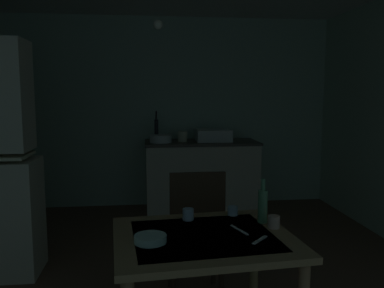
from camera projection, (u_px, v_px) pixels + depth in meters
ground_plane at (180, 269)px, 3.46m from camera, size 5.36×5.36×0.00m
wall_back at (166, 113)px, 5.38m from camera, size 4.46×0.10×2.49m
counter_cabinet at (201, 176)px, 5.16m from camera, size 1.44×0.64×0.89m
sink_basin at (213, 135)px, 5.11m from camera, size 0.44×0.34×0.15m
hand_pump at (156, 128)px, 5.07m from camera, size 0.05×0.27×0.39m
mixing_bowl_counter at (161, 139)px, 4.99m from camera, size 0.27×0.27×0.09m
stoneware_crock at (183, 137)px, 5.05m from camera, size 0.12×0.12×0.14m
dining_table at (204, 253)px, 2.22m from camera, size 1.04×0.90×0.73m
chair_far_side at (196, 234)px, 2.86m from camera, size 0.40×0.40×0.98m
serving_bowl_wide at (150, 239)px, 2.10m from camera, size 0.17×0.17×0.04m
mug_dark at (188, 214)px, 2.47m from camera, size 0.07×0.07×0.07m
teacup_cream at (233, 211)px, 2.57m from camera, size 0.07×0.07×0.06m
teacup_mint at (274, 222)px, 2.32m from camera, size 0.07×0.07×0.07m
glass_bottle at (263, 205)px, 2.42m from camera, size 0.06×0.06×0.27m
table_knife at (239, 230)px, 2.29m from camera, size 0.07×0.17×0.00m
teaspoon_near_bowl at (260, 240)px, 2.13m from camera, size 0.11×0.12×0.00m
pendant_bulb at (158, 25)px, 3.34m from camera, size 0.08×0.08×0.08m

